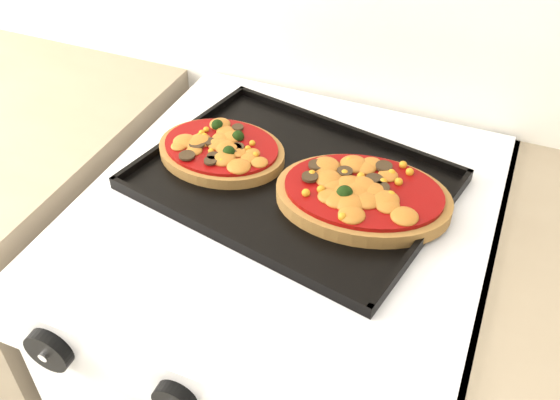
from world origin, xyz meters
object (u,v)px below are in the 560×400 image
at_px(stove, 288,375).
at_px(pizza_right, 363,194).
at_px(baking_tray, 293,179).
at_px(pizza_left, 221,149).

distance_m(stove, pizza_right, 0.49).
bearing_deg(baking_tray, stove, -63.35).
height_order(pizza_left, pizza_right, pizza_right).
bearing_deg(pizza_left, stove, -17.31).
xyz_separation_m(stove, pizza_right, (0.11, 0.02, 0.48)).
distance_m(stove, baking_tray, 0.47).
relative_size(baking_tray, pizza_right, 1.74).
relative_size(stove, pizza_right, 3.60).
height_order(stove, baking_tray, baking_tray).
relative_size(pizza_left, pizza_right, 0.81).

